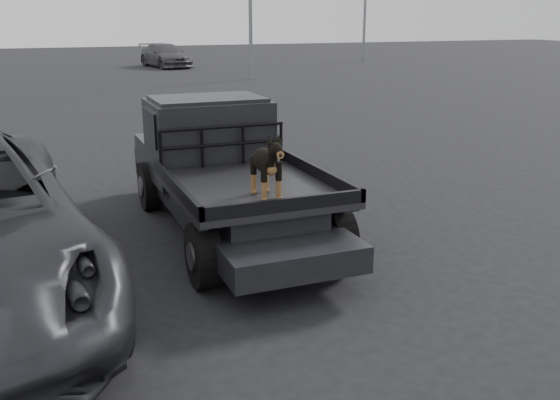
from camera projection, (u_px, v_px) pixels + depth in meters
name	position (u px, v px, depth m)	size (l,w,h in m)	color
ground	(263.00, 304.00, 6.64)	(120.00, 120.00, 0.00)	black
flatbed_ute	(228.00, 200.00, 8.77)	(2.00, 5.40, 0.92)	black
ute_cab	(208.00, 126.00, 9.36)	(1.72, 1.30, 0.88)	black
headache_rack	(223.00, 146.00, 8.74)	(1.80, 0.08, 0.55)	black
dog	(266.00, 166.00, 7.21)	(0.32, 0.60, 0.74)	black
distant_car_b	(166.00, 55.00, 37.20)	(1.90, 4.68, 1.36)	#47474B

